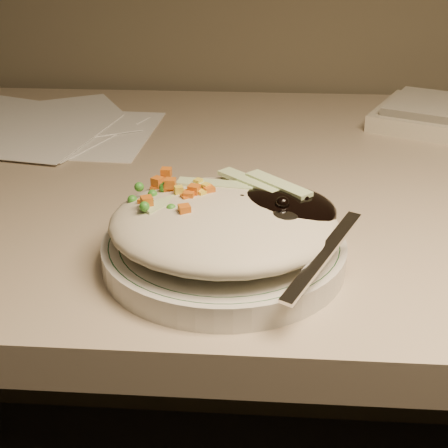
{
  "coord_description": "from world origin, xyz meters",
  "views": [
    {
      "loc": [
        -0.05,
        0.69,
        1.01
      ],
      "look_at": [
        -0.08,
        1.16,
        0.78
      ],
      "focal_mm": 50.0,
      "sensor_mm": 36.0,
      "label": 1
    }
  ],
  "objects": [
    {
      "name": "meal",
      "position": [
        -0.07,
        1.16,
        0.78
      ],
      "size": [
        0.21,
        0.19,
        0.05
      ],
      "color": "#BCB398",
      "rests_on": "plate"
    },
    {
      "name": "plate",
      "position": [
        -0.08,
        1.16,
        0.75
      ],
      "size": [
        0.21,
        0.21,
        0.02
      ],
      "primitive_type": "cylinder",
      "color": "silver",
      "rests_on": "desk"
    },
    {
      "name": "papers",
      "position": [
        -0.39,
        1.51,
        0.74
      ],
      "size": [
        0.39,
        0.33,
        0.0
      ],
      "color": "white",
      "rests_on": "desk"
    },
    {
      "name": "plate_rim",
      "position": [
        -0.08,
        1.16,
        0.76
      ],
      "size": [
        0.2,
        0.2,
        0.0
      ],
      "color": "#144723",
      "rests_on": "plate"
    },
    {
      "name": "desk",
      "position": [
        0.0,
        1.38,
        0.54
      ],
      "size": [
        1.4,
        0.7,
        0.74
      ],
      "color": "tan",
      "rests_on": "ground"
    }
  ]
}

